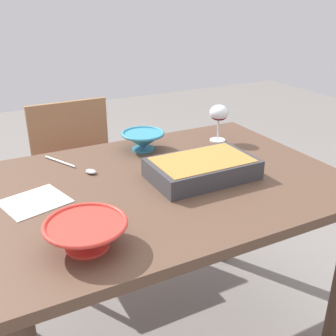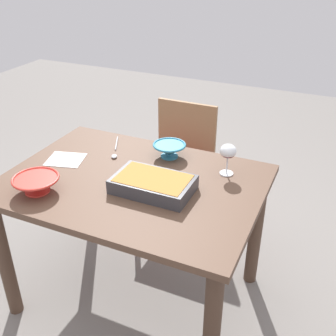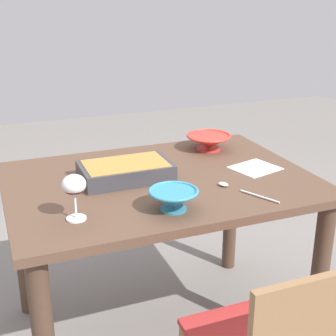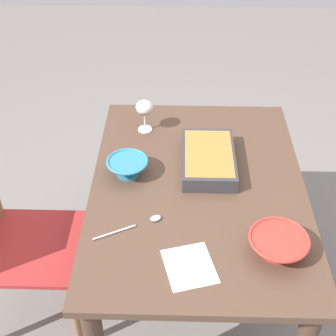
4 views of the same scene
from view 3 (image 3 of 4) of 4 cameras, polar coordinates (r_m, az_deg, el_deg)
name	(u,v)px [view 3 (image 3 of 4)]	position (r m, az deg, el deg)	size (l,w,h in m)	color
ground_plane	(161,329)	(2.36, -0.83, -18.45)	(8.00, 8.00, 0.00)	gray
dining_table	(160,207)	(2.03, -0.92, -4.57)	(1.23, 0.88, 0.75)	brown
wine_glass	(74,187)	(1.62, -11.00, -2.21)	(0.08, 0.08, 0.16)	white
casserole_dish	(126,170)	(1.96, -5.02, -0.26)	(0.36, 0.22, 0.07)	#38383D
mixing_bowl	(209,141)	(2.33, 4.82, 3.18)	(0.21, 0.21, 0.07)	red
small_bowl	(173,198)	(1.69, 0.65, -3.60)	(0.18, 0.18, 0.08)	teal
serving_spoon	(236,188)	(1.88, 8.02, -2.40)	(0.14, 0.25, 0.01)	silver
napkin	(255,168)	(2.12, 10.22, 0.00)	(0.19, 0.16, 0.00)	white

